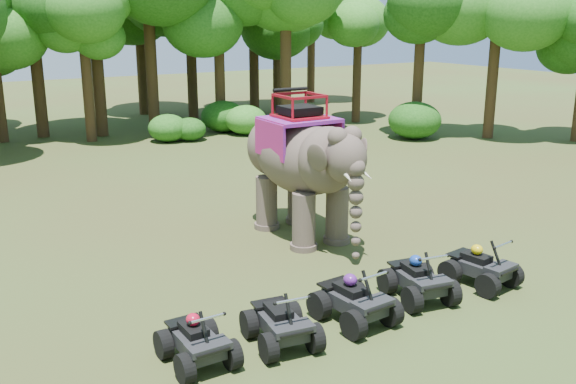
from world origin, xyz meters
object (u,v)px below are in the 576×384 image
at_px(atv_0, 197,334).
at_px(atv_4, 481,261).
at_px(atv_1, 281,316).
at_px(atv_2, 355,294).
at_px(elephant, 301,165).
at_px(atv_3, 419,274).

distance_m(atv_0, atv_4, 7.10).
height_order(atv_0, atv_1, atv_1).
distance_m(atv_0, atv_2, 3.43).
bearing_deg(elephant, atv_3, -90.38).
xyz_separation_m(elephant, atv_2, (-1.94, -5.20, -1.45)).
relative_size(elephant, atv_1, 3.12).
bearing_deg(atv_1, atv_4, 7.61).
distance_m(atv_1, atv_3, 3.66).
bearing_deg(atv_4, atv_2, 171.26).
height_order(atv_2, atv_3, atv_2).
relative_size(atv_2, atv_3, 1.02).
distance_m(elephant, atv_2, 5.74).
distance_m(elephant, atv_3, 5.24).
xyz_separation_m(elephant, atv_0, (-5.37, -5.05, -1.51)).
bearing_deg(atv_2, elephant, 64.82).
bearing_deg(atv_2, atv_4, -4.69).
height_order(elephant, atv_3, elephant).
distance_m(atv_2, atv_3, 1.89).
relative_size(atv_0, atv_4, 0.96).
distance_m(atv_0, atv_3, 5.31).
height_order(elephant, atv_4, elephant).
height_order(atv_1, atv_4, atv_4).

